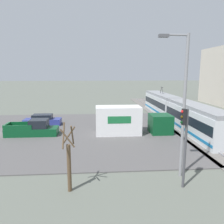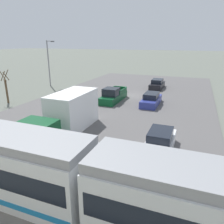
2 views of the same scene
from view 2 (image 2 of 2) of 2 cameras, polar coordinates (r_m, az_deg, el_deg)
ground_plane at (r=30.78m, az=4.60°, el=4.11°), size 320.00×320.00×0.00m
road_surface at (r=30.77m, az=4.61°, el=4.18°), size 21.95×39.90×0.08m
rail_bed at (r=13.20m, az=-25.49°, el=-17.88°), size 64.26×4.40×0.22m
light_rail_tram at (r=9.70m, az=-5.60°, el=-18.26°), size 26.04×2.65×4.45m
box_truck at (r=18.50m, az=-12.05°, el=-0.86°), size 2.55×8.63×3.15m
pickup_truck at (r=27.87m, az=0.29°, el=4.27°), size 1.92×5.65×1.78m
sedan_car_0 at (r=15.59m, az=12.39°, el=-7.84°), size 1.76×4.43×1.54m
sedan_car_1 at (r=36.36m, az=11.70°, el=7.06°), size 1.84×4.70×1.46m
sedan_car_2 at (r=26.71m, az=10.20°, el=3.17°), size 1.81×4.80×1.42m
street_tree at (r=29.91m, az=-25.90°, el=5.64°), size 0.99×0.82×4.15m
street_lamp_near_crossing at (r=38.92m, az=-16.10°, el=12.93°), size 0.36×1.95×7.49m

